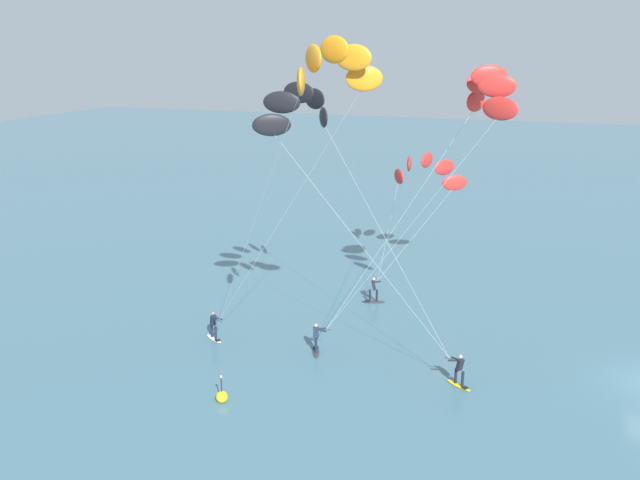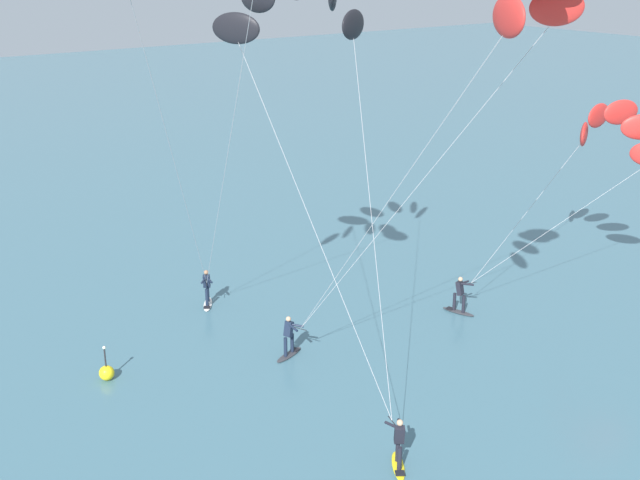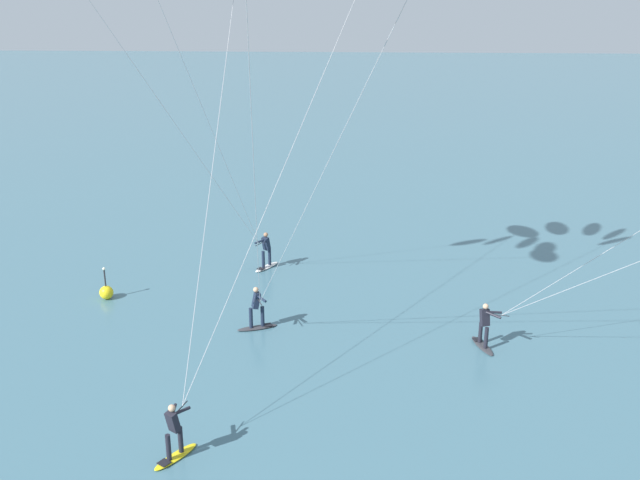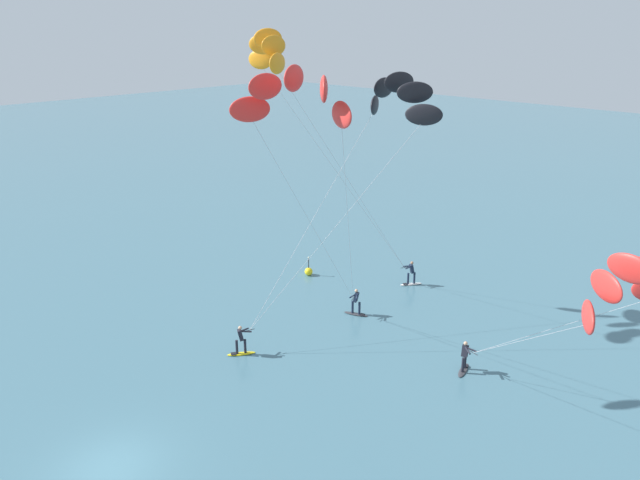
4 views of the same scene
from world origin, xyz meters
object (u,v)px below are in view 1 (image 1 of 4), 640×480
object	(u,v)px
kitesurfer_nearshore	(481,102)
kitesurfer_far_out	(327,81)
kitesurfer_downwind	(304,117)
marker_buoy	(222,396)
kitesurfer_mid_water	(425,174)

from	to	relation	value
kitesurfer_nearshore	kitesurfer_far_out	size ratio (longest dim) A/B	0.92
kitesurfer_downwind	marker_buoy	distance (m)	14.56
kitesurfer_nearshore	kitesurfer_far_out	bearing A→B (deg)	143.65
kitesurfer_mid_water	kitesurfer_downwind	size ratio (longest dim) A/B	0.65
kitesurfer_nearshore	marker_buoy	bearing A→B (deg)	133.79
kitesurfer_mid_water	marker_buoy	xyz separation A→B (m)	(-21.81, 5.05, -6.95)
kitesurfer_far_out	kitesurfer_downwind	size ratio (longest dim) A/B	1.15
kitesurfer_downwind	marker_buoy	world-z (taller)	kitesurfer_downwind
kitesurfer_nearshore	marker_buoy	size ratio (longest dim) A/B	10.98
kitesurfer_nearshore	kitesurfer_downwind	size ratio (longest dim) A/B	1.06
kitesurfer_nearshore	marker_buoy	distance (m)	18.99
kitesurfer_nearshore	kitesurfer_downwind	bearing A→B (deg)	101.18
kitesurfer_downwind	marker_buoy	size ratio (longest dim) A/B	10.34
kitesurfer_far_out	marker_buoy	bearing A→B (deg)	114.79
kitesurfer_far_out	kitesurfer_nearshore	bearing A→B (deg)	-36.35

